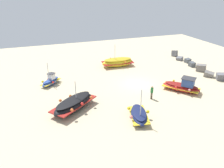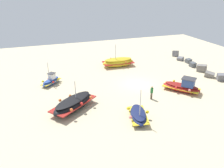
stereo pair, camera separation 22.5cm
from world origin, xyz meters
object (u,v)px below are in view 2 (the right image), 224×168
at_px(fishing_boat_2, 51,81).
at_px(fishing_boat_3, 182,86).
at_px(fishing_boat_4, 138,115).
at_px(fishing_boat_1, 118,62).
at_px(person_walking, 152,92).
at_px(fishing_boat_0, 73,104).

distance_m(fishing_boat_2, fishing_boat_3, 16.84).
height_order(fishing_boat_3, fishing_boat_4, fishing_boat_4).
bearing_deg(fishing_boat_2, fishing_boat_4, -101.94).
distance_m(fishing_boat_1, fishing_boat_3, 11.94).
xyz_separation_m(fishing_boat_2, person_walking, (8.06, 10.49, 0.44)).
bearing_deg(fishing_boat_4, fishing_boat_3, -48.23).
relative_size(fishing_boat_0, person_walking, 3.41).
bearing_deg(person_walking, fishing_boat_3, -111.95).
height_order(fishing_boat_3, person_walking, fishing_boat_3).
height_order(fishing_boat_2, fishing_boat_4, fishing_boat_4).
height_order(fishing_boat_0, fishing_boat_4, fishing_boat_4).
bearing_deg(person_walking, fishing_boat_2, 23.10).
bearing_deg(fishing_boat_3, fishing_boat_2, -156.19).
bearing_deg(fishing_boat_0, person_walking, 137.91).
bearing_deg(fishing_boat_4, fishing_boat_1, 2.01).
bearing_deg(fishing_boat_1, person_walking, -90.54).
relative_size(fishing_boat_0, fishing_boat_4, 1.44).
height_order(fishing_boat_2, fishing_boat_3, fishing_boat_2).
height_order(fishing_boat_1, person_walking, fishing_boat_1).
bearing_deg(person_walking, fishing_boat_0, 56.27).
distance_m(fishing_boat_1, fishing_boat_2, 11.48).
relative_size(fishing_boat_3, fishing_boat_4, 1.18).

